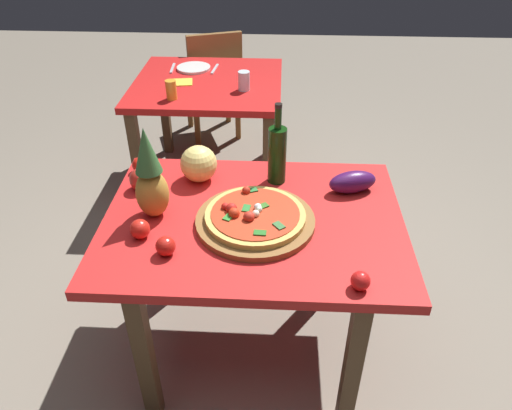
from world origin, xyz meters
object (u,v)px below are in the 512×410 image
dining_chair (213,79)px  bell_pepper (141,180)px  knife_utensil (215,69)px  drinking_glass_juice (171,90)px  background_table (209,97)px  pizza_board (255,221)px  tomato_by_bottle (166,246)px  tomato_beside_pepper (360,281)px  pineapple_left (150,178)px  wine_bottle (277,153)px  napkin_folded (181,82)px  tomato_at_corner (140,229)px  dinner_plate (194,68)px  drinking_glass_water (244,81)px  display_table (253,236)px  eggplant (353,182)px  pizza (254,215)px  melon (199,164)px  fork_utensil (173,68)px  tomato_near_board (140,165)px

dining_chair → bell_pepper: size_ratio=8.66×
knife_utensil → drinking_glass_juice: bearing=-104.9°
background_table → pizza_board: 1.50m
tomato_by_bottle → tomato_beside_pepper: 0.66m
background_table → pineapple_left: 1.43m
wine_bottle → napkin_folded: (-0.61, 1.10, -0.13)m
tomato_at_corner → dining_chair: bearing=90.8°
tomato_at_corner → dinner_plate: size_ratio=0.33×
bell_pepper → drinking_glass_water: size_ratio=0.87×
drinking_glass_water → dinner_plate: bearing=136.3°
wine_bottle → napkin_folded: 1.26m
background_table → tomato_at_corner: 1.55m
display_table → eggplant: 0.46m
wine_bottle → tomato_beside_pepper: (0.27, -0.63, -0.10)m
tomato_at_corner → tomato_beside_pepper: bearing=-16.2°
eggplant → tomato_by_bottle: size_ratio=2.89×
dining_chair → pizza: 2.18m
pizza → napkin_folded: size_ratio=2.67×
display_table → drinking_glass_juice: bearing=115.5°
melon → dinner_plate: melon is taller
drinking_glass_juice → fork_utensil: size_ratio=0.60×
pizza → eggplant: 0.46m
wine_bottle → tomato_by_bottle: wine_bottle is taller
pizza → knife_utensil: size_ratio=2.08×
pineapple_left → background_table: bearing=89.5°
background_table → dinner_plate: (-0.12, 0.20, 0.11)m
tomato_by_bottle → tomato_near_board: bearing=112.7°
dining_chair → tomato_at_corner: size_ratio=11.83×
dining_chair → bell_pepper: dining_chair is taller
drinking_glass_water → tomato_by_bottle: bearing=-96.1°
wine_bottle → drinking_glass_juice: wine_bottle is taller
dining_chair → melon: melon is taller
pineapple_left → eggplant: bearing=14.7°
pineapple_left → drinking_glass_water: 1.30m
display_table → napkin_folded: napkin_folded is taller
pizza_board → drinking_glass_juice: 1.27m
pineapple_left → dining_chair: bearing=91.4°
dining_chair → drinking_glass_juice: dining_chair is taller
pineapple_left → drinking_glass_water: size_ratio=3.26×
pizza → pineapple_left: bearing=174.4°
display_table → pineapple_left: bearing=-179.8°
drinking_glass_water → pizza_board: bearing=-84.0°
background_table → knife_utensil: bearing=84.3°
pizza → melon: size_ratio=2.42×
fork_utensil → napkin_folded: fork_utensil is taller
tomato_by_bottle → pizza_board: bearing=32.3°
tomato_beside_pepper → fork_utensil: (-0.98, 1.97, -0.03)m
display_table → dinner_plate: dinner_plate is taller
tomato_near_board → drinking_glass_water: drinking_glass_water is taller
dining_chair → napkin_folded: 0.76m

